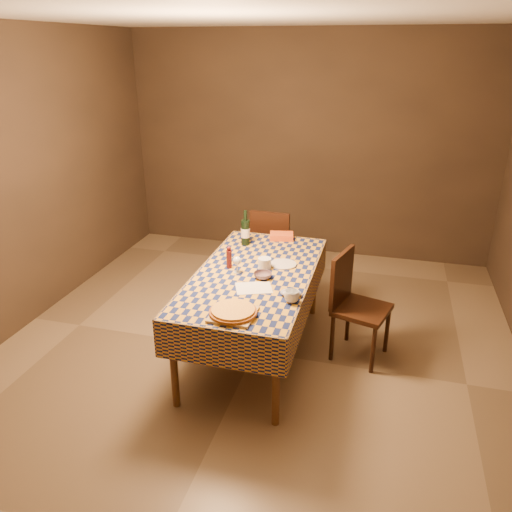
{
  "coord_description": "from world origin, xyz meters",
  "views": [
    {
      "loc": [
        0.98,
        -3.59,
        2.49
      ],
      "look_at": [
        0.0,
        0.05,
        0.9
      ],
      "focal_mm": 35.0,
      "sensor_mm": 36.0,
      "label": 1
    }
  ],
  "objects_px": {
    "pizza": "(233,311)",
    "chair_right": "(353,300)",
    "bowl": "(263,275)",
    "dining_table": "(254,281)",
    "wine_bottle": "(245,232)",
    "cutting_board": "(233,314)",
    "white_plate": "(283,264)",
    "chair_far": "(272,245)"
  },
  "relations": [
    {
      "from": "white_plate",
      "to": "chair_right",
      "type": "distance_m",
      "value": 0.66
    },
    {
      "from": "cutting_board",
      "to": "chair_right",
      "type": "distance_m",
      "value": 1.23
    },
    {
      "from": "pizza",
      "to": "wine_bottle",
      "type": "height_order",
      "value": "wine_bottle"
    },
    {
      "from": "wine_bottle",
      "to": "white_plate",
      "type": "distance_m",
      "value": 0.59
    },
    {
      "from": "dining_table",
      "to": "wine_bottle",
      "type": "distance_m",
      "value": 0.67
    },
    {
      "from": "bowl",
      "to": "cutting_board",
      "type": "bearing_deg",
      "value": -94.36
    },
    {
      "from": "bowl",
      "to": "chair_right",
      "type": "relative_size",
      "value": 0.16
    },
    {
      "from": "pizza",
      "to": "bowl",
      "type": "height_order",
      "value": "pizza"
    },
    {
      "from": "chair_far",
      "to": "chair_right",
      "type": "relative_size",
      "value": 1.0
    },
    {
      "from": "dining_table",
      "to": "wine_bottle",
      "type": "xyz_separation_m",
      "value": [
        -0.25,
        0.59,
        0.2
      ]
    },
    {
      "from": "dining_table",
      "to": "bowl",
      "type": "relative_size",
      "value": 12.63
    },
    {
      "from": "wine_bottle",
      "to": "chair_far",
      "type": "distance_m",
      "value": 0.75
    },
    {
      "from": "chair_right",
      "to": "chair_far",
      "type": "bearing_deg",
      "value": 132.67
    },
    {
      "from": "cutting_board",
      "to": "pizza",
      "type": "xyz_separation_m",
      "value": [
        0.0,
        0.0,
        0.03
      ]
    },
    {
      "from": "dining_table",
      "to": "cutting_board",
      "type": "distance_m",
      "value": 0.72
    },
    {
      "from": "chair_far",
      "to": "chair_right",
      "type": "bearing_deg",
      "value": -47.33
    },
    {
      "from": "dining_table",
      "to": "chair_right",
      "type": "bearing_deg",
      "value": 14.92
    },
    {
      "from": "pizza",
      "to": "dining_table",
      "type": "bearing_deg",
      "value": 93.4
    },
    {
      "from": "bowl",
      "to": "wine_bottle",
      "type": "relative_size",
      "value": 0.44
    },
    {
      "from": "bowl",
      "to": "wine_bottle",
      "type": "distance_m",
      "value": 0.76
    },
    {
      "from": "cutting_board",
      "to": "bowl",
      "type": "height_order",
      "value": "bowl"
    },
    {
      "from": "white_plate",
      "to": "bowl",
      "type": "bearing_deg",
      "value": -109.19
    },
    {
      "from": "cutting_board",
      "to": "white_plate",
      "type": "height_order",
      "value": "cutting_board"
    },
    {
      "from": "chair_far",
      "to": "chair_right",
      "type": "xyz_separation_m",
      "value": [
        0.94,
        -1.03,
        0.0
      ]
    },
    {
      "from": "dining_table",
      "to": "chair_far",
      "type": "distance_m",
      "value": 1.26
    },
    {
      "from": "white_plate",
      "to": "chair_far",
      "type": "distance_m",
      "value": 1.1
    },
    {
      "from": "dining_table",
      "to": "white_plate",
      "type": "bearing_deg",
      "value": 48.32
    },
    {
      "from": "cutting_board",
      "to": "chair_far",
      "type": "height_order",
      "value": "chair_far"
    },
    {
      "from": "pizza",
      "to": "white_plate",
      "type": "bearing_deg",
      "value": 80.76
    },
    {
      "from": "cutting_board",
      "to": "pizza",
      "type": "relative_size",
      "value": 0.7
    },
    {
      "from": "dining_table",
      "to": "pizza",
      "type": "height_order",
      "value": "pizza"
    },
    {
      "from": "pizza",
      "to": "chair_right",
      "type": "xyz_separation_m",
      "value": [
        0.76,
        0.93,
        -0.28
      ]
    },
    {
      "from": "bowl",
      "to": "white_plate",
      "type": "height_order",
      "value": "bowl"
    },
    {
      "from": "bowl",
      "to": "wine_bottle",
      "type": "bearing_deg",
      "value": 116.82
    },
    {
      "from": "dining_table",
      "to": "pizza",
      "type": "distance_m",
      "value": 0.73
    },
    {
      "from": "pizza",
      "to": "chair_far",
      "type": "xyz_separation_m",
      "value": [
        -0.18,
        1.95,
        -0.28
      ]
    },
    {
      "from": "pizza",
      "to": "white_plate",
      "type": "distance_m",
      "value": 0.95
    },
    {
      "from": "bowl",
      "to": "chair_far",
      "type": "bearing_deg",
      "value": 100.0
    },
    {
      "from": "wine_bottle",
      "to": "chair_right",
      "type": "height_order",
      "value": "wine_bottle"
    },
    {
      "from": "dining_table",
      "to": "cutting_board",
      "type": "bearing_deg",
      "value": -86.6
    },
    {
      "from": "pizza",
      "to": "white_plate",
      "type": "relative_size",
      "value": 1.89
    },
    {
      "from": "pizza",
      "to": "chair_right",
      "type": "relative_size",
      "value": 0.46
    }
  ]
}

